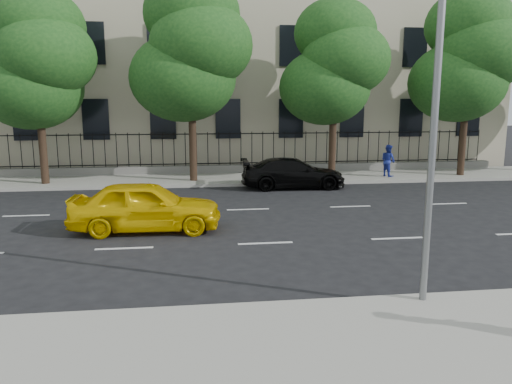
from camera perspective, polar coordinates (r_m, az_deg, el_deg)
ground at (r=12.19m, az=2.82°, el=-9.20°), size 120.00×120.00×0.00m
near_sidewalk at (r=8.59m, az=7.76°, el=-17.71°), size 60.00×4.00×0.15m
far_sidewalk at (r=25.69m, az=-2.67°, el=1.56°), size 60.00×4.00×0.15m
lane_markings at (r=16.68m, az=-0.05°, el=-3.68°), size 49.60×4.62×0.01m
masonry_building at (r=34.63m, az=-4.10°, el=18.75°), size 34.60×12.11×18.50m
iron_fence at (r=27.28m, az=-2.98°, el=3.31°), size 30.00×0.50×2.20m
street_light at (r=10.59m, az=18.86°, el=15.57°), size 0.25×3.32×8.05m
tree_b at (r=25.65m, az=-23.66°, el=13.61°), size 5.53×5.12×8.97m
tree_c at (r=24.75m, az=-7.39°, el=15.86°), size 5.89×5.50×9.80m
tree_d at (r=25.70m, az=8.97°, el=14.34°), size 5.34×4.94×8.84m
tree_e at (r=28.46m, az=23.07°, el=14.00°), size 5.71×5.31×9.46m
yellow_taxi at (r=16.08m, az=-12.49°, el=-1.58°), size 4.75×2.03×1.60m
black_sedan at (r=23.32m, az=4.25°, el=2.17°), size 4.87×2.07×1.40m
pedestrian_far at (r=26.68m, az=14.87°, el=3.50°), size 0.86×0.96×1.64m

